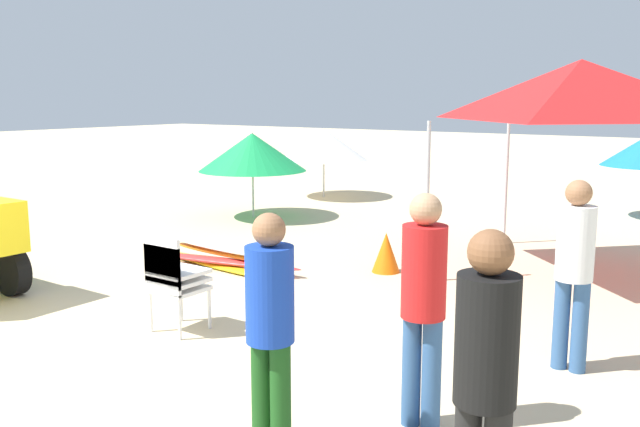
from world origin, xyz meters
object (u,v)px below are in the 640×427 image
Objects in this scene: stacked_plastic_chairs at (172,275)px; lifeguard_near_center at (574,263)px; lifeguard_far_right at (485,373)px; beach_umbrella_mid at (324,144)px; traffic_cone_near at (386,252)px; lifeguard_near_left at (270,320)px; surfboard_pile at (222,257)px; popup_canopy at (580,90)px; beach_umbrella_far at (252,152)px; lifeguard_near_right at (423,295)px.

stacked_plastic_chairs is 3.83m from lifeguard_near_center.
lifeguard_far_right is (3.88, -1.48, 0.41)m from stacked_plastic_chairs.
lifeguard_far_right is at bearing -51.74° from beach_umbrella_mid.
lifeguard_far_right is at bearing -55.71° from traffic_cone_near.
surfboard_pile is at bearing 136.64° from lifeguard_near_left.
popup_canopy is at bearing 87.03° from lifeguard_near_left.
stacked_plastic_chairs is at bearing -159.61° from lifeguard_near_center.
lifeguard_near_center is at bearing -34.42° from traffic_cone_near.
lifeguard_far_right is at bearing -20.84° from stacked_plastic_chairs.
stacked_plastic_chairs is 0.48× the size of beach_umbrella_far.
stacked_plastic_chairs is 0.35× the size of popup_canopy.
popup_canopy is at bearing -30.70° from beach_umbrella_mid.
lifeguard_near_left is 1.54m from lifeguard_far_right.
lifeguard_far_right is at bearing -43.03° from beach_umbrella_far.
beach_umbrella_far is (-3.77, 5.66, 0.70)m from stacked_plastic_chairs.
surfboard_pile is at bearing 149.08° from lifeguard_near_right.
surfboard_pile is at bearing -150.94° from traffic_cone_near.
lifeguard_near_left is at bearing -124.35° from lifeguard_near_right.
surfboard_pile is 1.54× the size of lifeguard_far_right.
traffic_cone_near is (-2.43, 3.78, -0.72)m from lifeguard_near_right.
lifeguard_near_center reaches higher than surfboard_pile.
stacked_plastic_chairs is 0.38× the size of surfboard_pile.
lifeguard_far_right reaches higher than stacked_plastic_chairs.
beach_umbrella_far reaches higher than beach_umbrella_mid.
lifeguard_near_right is 0.99× the size of lifeguard_far_right.
beach_umbrella_far is at bearing 152.36° from traffic_cone_near.
popup_canopy reaches higher than lifeguard_near_right.
popup_canopy is 5.30× the size of traffic_cone_near.
lifeguard_near_center is 0.98× the size of lifeguard_near_right.
beach_umbrella_far is at bearing 138.17° from lifeguard_near_right.
popup_canopy reaches higher than beach_umbrella_far.
popup_canopy is 6.60m from beach_umbrella_far.
lifeguard_near_center reaches higher than traffic_cone_near.
lifeguard_near_center is 3.80m from popup_canopy.
traffic_cone_near is at bearing 124.29° from lifeguard_far_right.
lifeguard_near_right is 9.07m from beach_umbrella_far.
lifeguard_near_left is 12.05m from beach_umbrella_mid.
popup_canopy is 1.37× the size of beach_umbrella_far.
lifeguard_near_right is (0.64, 0.93, 0.05)m from lifeguard_near_left.
lifeguard_near_left is at bearing -114.84° from lifeguard_near_center.
beach_umbrella_far is (-7.65, 7.14, 0.30)m from lifeguard_far_right.
lifeguard_near_left is at bearing -56.98° from beach_umbrella_mid.
lifeguard_near_center is (3.58, 1.33, 0.37)m from stacked_plastic_chairs.
lifeguard_near_left is (3.81, -3.60, 0.80)m from surfboard_pile.
popup_canopy is at bearing 60.47° from stacked_plastic_chairs.
lifeguard_near_left reaches higher than beach_umbrella_mid.
lifeguard_near_right is 0.81× the size of beach_umbrella_far.
beach_umbrella_mid is at bearing 131.52° from traffic_cone_near.
lifeguard_near_left is 1.13m from lifeguard_near_right.
beach_umbrella_far is at bearing -81.86° from beach_umbrella_mid.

